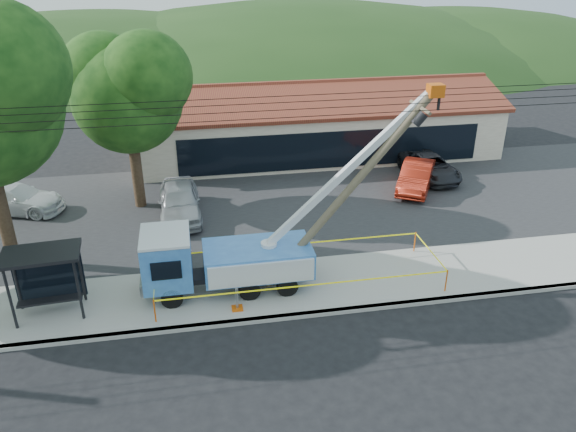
# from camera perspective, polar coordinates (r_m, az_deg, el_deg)

# --- Properties ---
(ground) EXTENTS (120.00, 120.00, 0.00)m
(ground) POSITION_cam_1_polar(r_m,az_deg,el_deg) (19.41, 4.85, -13.54)
(ground) COLOR black
(ground) RESTS_ON ground
(curb) EXTENTS (60.00, 0.25, 0.15)m
(curb) POSITION_cam_1_polar(r_m,az_deg,el_deg) (20.97, 3.37, -9.82)
(curb) COLOR #ACAAA1
(curb) RESTS_ON ground
(sidewalk) EXTENTS (60.00, 4.00, 0.15)m
(sidewalk) POSITION_cam_1_polar(r_m,az_deg,el_deg) (22.50, 2.23, -7.05)
(sidewalk) COLOR #ACAAA1
(sidewalk) RESTS_ON ground
(parking_lot) EXTENTS (60.00, 12.00, 0.10)m
(parking_lot) POSITION_cam_1_polar(r_m,az_deg,el_deg) (29.42, -1.12, 1.25)
(parking_lot) COLOR #28282B
(parking_lot) RESTS_ON ground
(strip_mall) EXTENTS (22.50, 8.53, 4.67)m
(strip_mall) POSITION_cam_1_polar(r_m,az_deg,el_deg) (36.87, 3.01, 9.41)
(strip_mall) COLOR beige
(strip_mall) RESTS_ON ground
(tree_lot) EXTENTS (6.30, 5.60, 8.94)m
(tree_lot) POSITION_cam_1_polar(r_m,az_deg,el_deg) (28.21, -16.11, 12.42)
(tree_lot) COLOR #332316
(tree_lot) RESTS_ON ground
(hill_west) EXTENTS (78.40, 56.00, 28.00)m
(hill_west) POSITION_cam_1_polar(r_m,az_deg,el_deg) (71.30, -19.56, 14.49)
(hill_west) COLOR #1E3D16
(hill_west) RESTS_ON ground
(hill_center) EXTENTS (89.60, 64.00, 32.00)m
(hill_center) POSITION_cam_1_polar(r_m,az_deg,el_deg) (71.92, 1.22, 15.99)
(hill_center) COLOR #1E3D16
(hill_center) RESTS_ON ground
(hill_east) EXTENTS (72.80, 52.00, 26.00)m
(hill_east) POSITION_cam_1_polar(r_m,az_deg,el_deg) (78.38, 16.29, 15.83)
(hill_east) COLOR #1E3D16
(hill_east) RESTS_ON ground
(utility_truck) EXTENTS (11.21, 3.47, 7.72)m
(utility_truck) POSITION_cam_1_polar(r_m,az_deg,el_deg) (21.64, -6.46, -4.12)
(utility_truck) COLOR black
(utility_truck) RESTS_ON ground
(leaning_pole) EXTENTS (6.40, 1.74, 7.67)m
(leaning_pole) POSITION_cam_1_polar(r_m,az_deg,el_deg) (21.14, 6.84, 3.37)
(leaning_pole) COLOR brown
(leaning_pole) RESTS_ON ground
(bus_shelter) EXTENTS (2.75, 1.82, 2.54)m
(bus_shelter) POSITION_cam_1_polar(r_m,az_deg,el_deg) (21.71, -23.54, -4.76)
(bus_shelter) COLOR black
(bus_shelter) RESTS_ON ground
(caution_tape) EXTENTS (11.07, 3.24, 0.94)m
(caution_tape) POSITION_cam_1_polar(r_m,az_deg,el_deg) (22.14, 1.06, -5.25)
(caution_tape) COLOR #D4530B
(caution_tape) RESTS_ON ground
(car_silver) EXTENTS (2.09, 4.96, 1.67)m
(car_silver) POSITION_cam_1_polar(r_m,az_deg,el_deg) (28.48, -10.79, -0.20)
(car_silver) COLOR #A3A6AA
(car_silver) RESTS_ON ground
(car_red) EXTENTS (3.61, 4.69, 1.48)m
(car_red) POSITION_cam_1_polar(r_m,az_deg,el_deg) (31.96, 12.76, 2.56)
(car_red) COLOR maroon
(car_red) RESTS_ON ground
(car_white) EXTENTS (5.27, 3.32, 1.42)m
(car_white) POSITION_cam_1_polar(r_m,az_deg,el_deg) (31.64, -25.78, 0.27)
(car_white) COLOR silver
(car_white) RESTS_ON ground
(car_dark) EXTENTS (2.52, 4.90, 1.32)m
(car_dark) POSITION_cam_1_polar(r_m,az_deg,el_deg) (33.81, 14.04, 3.73)
(car_dark) COLOR black
(car_dark) RESTS_ON ground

